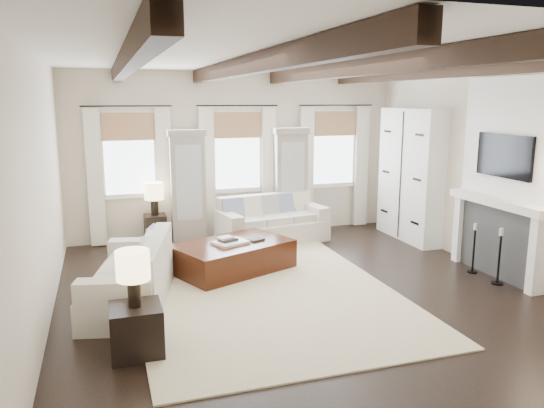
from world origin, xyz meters
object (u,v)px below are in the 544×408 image
object	(u,v)px
sofa_left	(134,278)
side_table_front	(136,330)
sofa_back	(271,223)
side_table_back	(156,230)
ottoman	(232,257)

from	to	relation	value
sofa_left	side_table_front	xyz separation A→B (m)	(-0.08, -1.45, -0.09)
sofa_back	side_table_back	xyz separation A→B (m)	(-2.13, 0.33, -0.06)
sofa_left	side_table_back	bearing A→B (deg)	78.85
side_table_back	ottoman	bearing A→B (deg)	-61.80
sofa_back	ottoman	distance (m)	1.91
sofa_back	ottoman	xyz separation A→B (m)	(-1.13, -1.54, -0.12)
sofa_left	side_table_back	distance (m)	2.87
sofa_left	side_table_front	distance (m)	1.46
sofa_back	side_table_front	xyz separation A→B (m)	(-2.76, -3.94, -0.08)
side_table_back	sofa_left	bearing A→B (deg)	-101.15
sofa_back	ottoman	bearing A→B (deg)	-126.45
ottoman	side_table_back	bearing A→B (deg)	95.03
sofa_left	side_table_front	bearing A→B (deg)	-92.98
sofa_back	sofa_left	size ratio (longest dim) A/B	0.97
side_table_front	side_table_back	world-z (taller)	side_table_back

